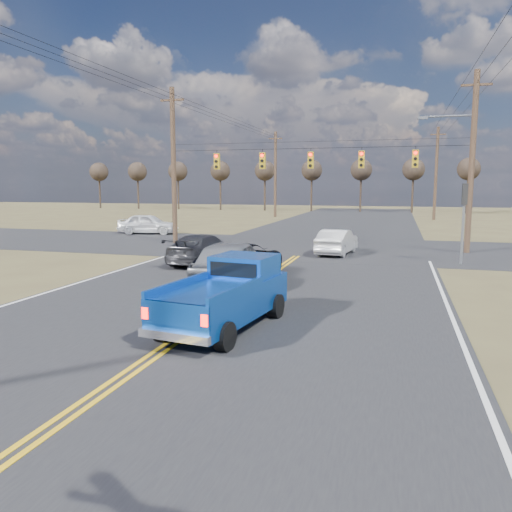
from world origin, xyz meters
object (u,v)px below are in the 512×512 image
(cross_car_west, at_px, (148,224))
(dgrey_car_queue, at_px, (202,249))
(silver_suv, at_px, (231,263))
(white_car_queue, at_px, (337,242))
(black_suv, at_px, (242,260))
(pickup_truck, at_px, (227,295))

(cross_car_west, bearing_deg, dgrey_car_queue, -150.34)
(silver_suv, xyz_separation_m, white_car_queue, (2.77, 10.13, -0.22))
(silver_suv, relative_size, white_car_queue, 1.27)
(black_suv, xyz_separation_m, dgrey_car_queue, (-2.97, 3.04, -0.01))
(silver_suv, xyz_separation_m, black_suv, (-0.22, 2.00, -0.19))
(white_car_queue, bearing_deg, black_suv, 76.84)
(silver_suv, relative_size, dgrey_car_queue, 1.08)
(silver_suv, xyz_separation_m, dgrey_car_queue, (-3.20, 5.04, -0.20))
(silver_suv, xyz_separation_m, cross_car_west, (-12.84, 17.63, -0.13))
(silver_suv, relative_size, black_suv, 1.02)
(silver_suv, height_order, black_suv, silver_suv)
(dgrey_car_queue, height_order, cross_car_west, cross_car_west)
(silver_suv, distance_m, dgrey_car_queue, 5.98)
(black_suv, height_order, cross_car_west, cross_car_west)
(pickup_truck, relative_size, silver_suv, 0.95)
(cross_car_west, bearing_deg, white_car_queue, -123.45)
(black_suv, xyz_separation_m, white_car_queue, (2.99, 8.13, -0.03))
(pickup_truck, distance_m, white_car_queue, 15.32)
(pickup_truck, bearing_deg, dgrey_car_queue, 123.44)
(white_car_queue, bearing_deg, cross_car_west, -18.61)
(black_suv, distance_m, dgrey_car_queue, 4.25)
(black_suv, relative_size, cross_car_west, 1.13)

